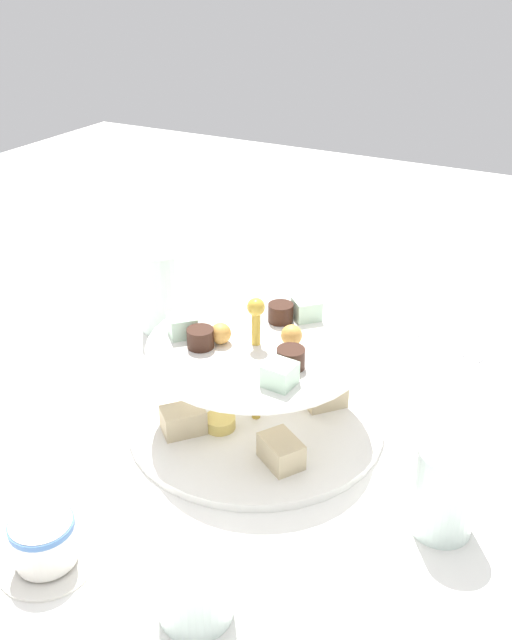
{
  "coord_description": "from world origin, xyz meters",
  "views": [
    {
      "loc": [
        0.61,
        0.32,
        0.5
      ],
      "look_at": [
        0.0,
        0.0,
        0.14
      ],
      "focal_mm": 39.83,
      "sensor_mm": 36.0,
      "label": 1
    }
  ],
  "objects_px": {
    "water_glass_tall_right": "(163,290)",
    "water_glass_mid_back": "(445,491)",
    "water_glass_short_left": "(195,585)",
    "tiered_serving_stand": "(256,389)",
    "teacup_with_saucer": "(45,544)",
    "butter_knife_left": "(430,338)"
  },
  "relations": [
    {
      "from": "tiered_serving_stand",
      "to": "butter_knife_left",
      "type": "relative_size",
      "value": 1.77
    },
    {
      "from": "water_glass_tall_right",
      "to": "water_glass_mid_back",
      "type": "bearing_deg",
      "value": 65.77
    },
    {
      "from": "water_glass_tall_right",
      "to": "butter_knife_left",
      "type": "bearing_deg",
      "value": 113.19
    },
    {
      "from": "teacup_with_saucer",
      "to": "butter_knife_left",
      "type": "bearing_deg",
      "value": 161.69
    },
    {
      "from": "tiered_serving_stand",
      "to": "teacup_with_saucer",
      "type": "height_order",
      "value": "tiered_serving_stand"
    },
    {
      "from": "tiered_serving_stand",
      "to": "water_glass_mid_back",
      "type": "xyz_separation_m",
      "value": [
        0.06,
        0.24,
        -0.0
      ]
    },
    {
      "from": "water_glass_tall_right",
      "to": "water_glass_mid_back",
      "type": "xyz_separation_m",
      "value": [
        0.21,
        0.47,
        -0.02
      ]
    },
    {
      "from": "butter_knife_left",
      "to": "water_glass_mid_back",
      "type": "distance_m",
      "value": 0.38
    },
    {
      "from": "water_glass_short_left",
      "to": "tiered_serving_stand",
      "type": "bearing_deg",
      "value": -162.4
    },
    {
      "from": "water_glass_tall_right",
      "to": "water_glass_mid_back",
      "type": "relative_size",
      "value": 1.33
    },
    {
      "from": "water_glass_tall_right",
      "to": "butter_knife_left",
      "type": "xyz_separation_m",
      "value": [
        -0.15,
        0.36,
        -0.06
      ]
    },
    {
      "from": "water_glass_tall_right",
      "to": "teacup_with_saucer",
      "type": "xyz_separation_m",
      "value": [
        0.43,
        0.16,
        -0.04
      ]
    },
    {
      "from": "water_glass_tall_right",
      "to": "water_glass_mid_back",
      "type": "height_order",
      "value": "water_glass_tall_right"
    },
    {
      "from": "tiered_serving_stand",
      "to": "water_glass_mid_back",
      "type": "distance_m",
      "value": 0.25
    },
    {
      "from": "water_glass_tall_right",
      "to": "butter_knife_left",
      "type": "relative_size",
      "value": 0.73
    },
    {
      "from": "water_glass_tall_right",
      "to": "water_glass_short_left",
      "type": "distance_m",
      "value": 0.52
    },
    {
      "from": "water_glass_tall_right",
      "to": "teacup_with_saucer",
      "type": "distance_m",
      "value": 0.46
    },
    {
      "from": "water_glass_short_left",
      "to": "water_glass_mid_back",
      "type": "relative_size",
      "value": 0.72
    },
    {
      "from": "tiered_serving_stand",
      "to": "water_glass_tall_right",
      "type": "bearing_deg",
      "value": -122.46
    },
    {
      "from": "teacup_with_saucer",
      "to": "water_glass_short_left",
      "type": "bearing_deg",
      "value": 97.03
    },
    {
      "from": "tiered_serving_stand",
      "to": "water_glass_mid_back",
      "type": "height_order",
      "value": "tiered_serving_stand"
    },
    {
      "from": "tiered_serving_stand",
      "to": "water_glass_tall_right",
      "type": "height_order",
      "value": "tiered_serving_stand"
    }
  ]
}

